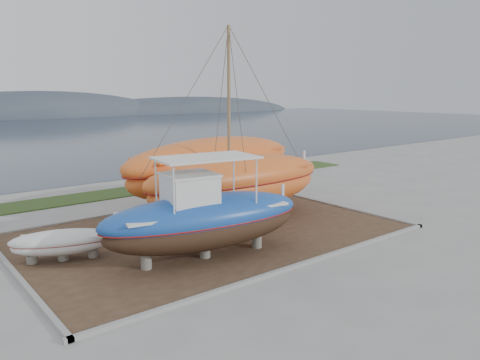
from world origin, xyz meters
TOP-DOWN VIEW (x-y plane):
  - ground at (0.00, 0.00)m, footprint 140.00×140.00m
  - dirt_patch at (0.00, 4.00)m, footprint 18.00×12.00m
  - curb_frame at (0.00, 4.00)m, footprint 18.60×12.60m
  - grass_strip at (0.00, 15.50)m, footprint 44.00×3.00m
  - blue_caique at (-2.29, 1.06)m, footprint 9.31×4.12m
  - white_dinghy at (-7.12, 4.50)m, footprint 4.43×2.92m
  - orange_sailboat at (2.16, 4.46)m, footprint 11.08×3.60m
  - orange_bare_hull at (2.98, 7.77)m, footprint 13.03×5.41m

SIDE VIEW (x-z plane):
  - ground at x=0.00m, z-range 0.00..0.00m
  - dirt_patch at x=0.00m, z-range 0.00..0.06m
  - grass_strip at x=0.00m, z-range 0.00..0.08m
  - curb_frame at x=0.00m, z-range 0.00..0.15m
  - white_dinghy at x=-7.12m, z-range 0.06..1.31m
  - orange_bare_hull at x=2.98m, z-range 0.06..4.20m
  - blue_caique at x=-2.29m, z-range 0.06..4.38m
  - orange_sailboat at x=2.16m, z-range 0.06..10.21m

